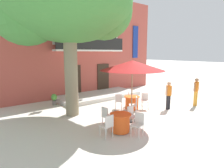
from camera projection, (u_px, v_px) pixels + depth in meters
name	position (u px, v px, depth m)	size (l,w,h in m)	color
ground_plane	(140.00, 108.00, 11.06)	(120.00, 120.00, 0.00)	beige
building_facade	(76.00, 46.00, 15.62)	(13.00, 5.09, 7.50)	#B24C42
entrance_step_platform	(99.00, 95.00, 13.67)	(5.95, 2.59, 0.25)	silver
plane_tree	(66.00, 5.00, 8.92)	(6.54, 5.74, 7.47)	#7F755B
cafe_table_near_tree	(120.00, 123.00, 7.61)	(0.86, 0.86, 0.76)	#EA561E
cafe_chair_near_tree_0	(132.00, 115.00, 8.13)	(0.42, 0.42, 0.91)	silver
cafe_chair_near_tree_1	(107.00, 115.00, 8.07)	(0.44, 0.44, 0.91)	silver
cafe_chair_near_tree_2	(108.00, 125.00, 7.04)	(0.42, 0.42, 0.91)	silver
cafe_chair_near_tree_3	(138.00, 123.00, 7.23)	(0.50, 0.50, 0.91)	silver
cafe_table_middle	(132.00, 103.00, 10.68)	(0.86, 0.86, 0.76)	#EA561E
cafe_chair_middle_0	(130.00, 97.00, 11.40)	(0.57, 0.57, 0.91)	silver
cafe_chair_middle_1	(119.00, 100.00, 10.62)	(0.56, 0.56, 0.91)	silver
cafe_chair_middle_2	(134.00, 104.00, 9.91)	(0.56, 0.56, 0.91)	silver
cafe_chair_middle_3	(145.00, 100.00, 10.73)	(0.56, 0.56, 0.91)	silver
cafe_umbrella	(132.00, 66.00, 8.42)	(2.90, 2.90, 2.85)	#997A56
ground_planter_left	(54.00, 99.00, 11.58)	(0.35, 0.35, 0.69)	slate
pedestrian_near_entrance	(169.00, 94.00, 10.62)	(0.53, 0.40, 1.60)	#232328
pedestrian_mid_plaza	(196.00, 90.00, 11.29)	(0.53, 0.32, 1.70)	gold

